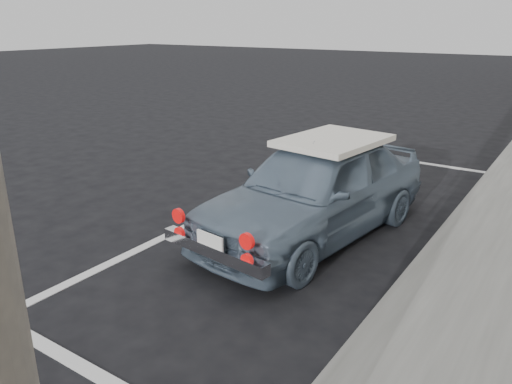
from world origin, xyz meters
TOP-DOWN VIEW (x-y plane):
  - ground at (0.00, 0.00)m, footprint 80.00×80.00m
  - pline_rear at (0.50, -0.50)m, footprint 3.00×0.12m
  - pline_front at (0.50, 6.50)m, footprint 3.00×0.12m
  - pline_side at (-0.90, 3.00)m, footprint 0.12×7.00m
  - retro_coupe at (0.52, 2.60)m, footprint 1.78×3.53m
  - cat at (0.26, 1.24)m, footprint 0.30×0.41m

SIDE VIEW (x-z plane):
  - ground at x=0.00m, z-range 0.00..0.00m
  - pline_rear at x=0.50m, z-range 0.00..0.01m
  - pline_front at x=0.50m, z-range 0.00..0.01m
  - pline_side at x=-0.90m, z-range 0.00..0.01m
  - cat at x=0.26m, z-range -0.01..0.23m
  - retro_coupe at x=0.52m, z-range 0.01..1.16m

